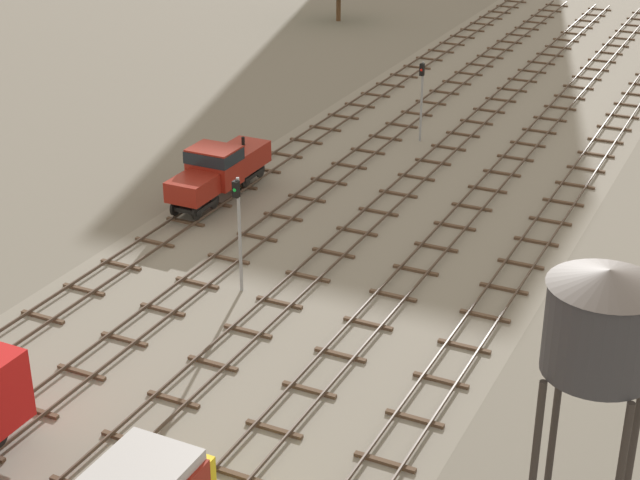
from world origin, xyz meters
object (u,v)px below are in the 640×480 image
at_px(signal_post_nearest, 422,91).
at_px(shunter_loco_far_left_mid, 219,168).
at_px(water_tower, 602,327).
at_px(signal_post_near, 239,221).

bearing_deg(signal_post_nearest, shunter_loco_far_left_mid, -114.76).
bearing_deg(water_tower, shunter_loco_far_left_mid, 141.62).
height_order(shunter_loco_far_left_mid, signal_post_near, signal_post_near).
bearing_deg(signal_post_nearest, signal_post_near, -90.00).
relative_size(water_tower, signal_post_nearest, 1.83).
relative_size(shunter_loco_far_left_mid, signal_post_nearest, 1.53).
height_order(water_tower, signal_post_nearest, water_tower).
bearing_deg(shunter_loco_far_left_mid, water_tower, -38.38).
relative_size(water_tower, signal_post_near, 1.72).
bearing_deg(signal_post_near, signal_post_nearest, 90.00).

